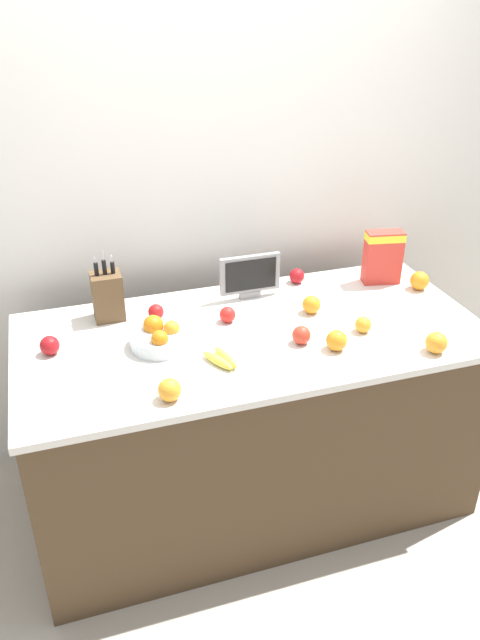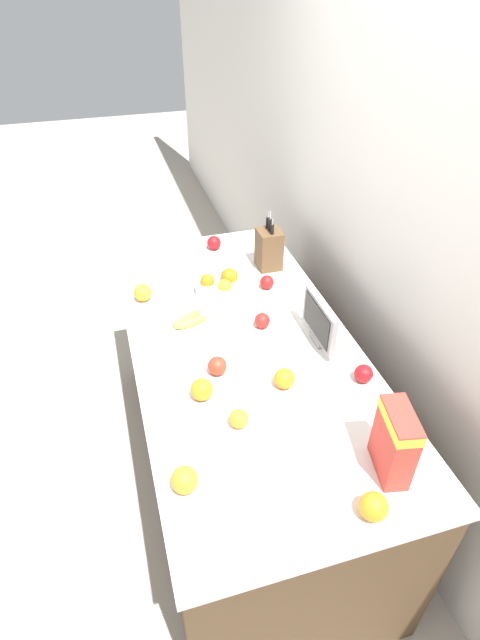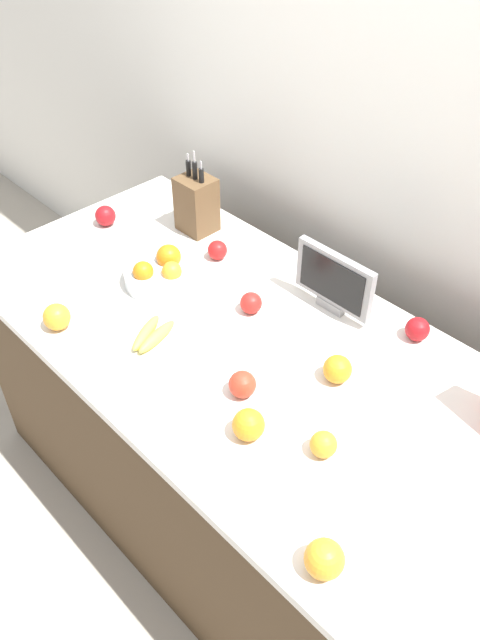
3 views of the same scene
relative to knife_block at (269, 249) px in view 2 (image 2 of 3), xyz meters
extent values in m
plane|color=#B2A899|center=(0.55, -0.30, -1.01)|extent=(14.00, 14.00, 0.00)
cube|color=silver|center=(0.55, 0.37, 0.29)|extent=(9.00, 0.06, 2.60)
cube|color=#4C3823|center=(0.55, -0.30, -0.57)|extent=(1.90, 0.89, 0.87)
cube|color=silver|center=(0.55, -0.30, -0.12)|extent=(1.93, 0.92, 0.03)
cube|color=brown|center=(0.00, 0.00, 0.00)|extent=(0.13, 0.12, 0.21)
cylinder|color=black|center=(-0.03, 0.00, 0.13)|extent=(0.02, 0.02, 0.06)
cube|color=silver|center=(-0.03, 0.00, 0.17)|extent=(0.01, 0.00, 0.03)
cylinder|color=black|center=(0.00, 0.00, 0.13)|extent=(0.02, 0.02, 0.06)
cube|color=silver|center=(0.00, 0.00, 0.18)|extent=(0.01, 0.00, 0.04)
cylinder|color=black|center=(0.03, 0.00, 0.13)|extent=(0.02, 0.02, 0.05)
cube|color=silver|center=(0.03, 0.00, 0.17)|extent=(0.01, 0.00, 0.03)
cube|color=gray|center=(0.64, 0.00, -0.09)|extent=(0.10, 0.03, 0.03)
cube|color=gray|center=(0.64, 0.00, 0.01)|extent=(0.28, 0.02, 0.18)
cube|color=black|center=(0.64, -0.01, 0.01)|extent=(0.24, 0.00, 0.14)
cube|color=red|center=(1.29, -0.04, 0.02)|extent=(0.19, 0.11, 0.26)
cube|color=yellow|center=(1.29, -0.04, 0.12)|extent=(0.19, 0.11, 0.04)
cylinder|color=silver|center=(0.16, -0.30, -0.08)|extent=(0.24, 0.24, 0.06)
sphere|color=orange|center=(0.21, -0.29, -0.04)|extent=(0.06, 0.06, 0.06)
sphere|color=orange|center=(0.15, -0.25, -0.03)|extent=(0.08, 0.08, 0.08)
sphere|color=orange|center=(0.15, -0.36, -0.04)|extent=(0.07, 0.07, 0.07)
ellipsoid|color=yellow|center=(0.38, -0.49, -0.09)|extent=(0.07, 0.17, 0.04)
ellipsoid|color=yellow|center=(0.34, -0.50, -0.09)|extent=(0.10, 0.16, 0.04)
sphere|color=red|center=(0.47, -0.19, -0.07)|extent=(0.07, 0.07, 0.07)
sphere|color=#A31419|center=(0.90, 0.08, -0.07)|extent=(0.07, 0.07, 0.07)
sphere|color=#A31419|center=(-0.26, -0.23, -0.07)|extent=(0.08, 0.08, 0.08)
sphere|color=red|center=(0.19, -0.07, -0.07)|extent=(0.07, 0.07, 0.07)
sphere|color=red|center=(0.70, -0.45, -0.07)|extent=(0.08, 0.08, 0.08)
sphere|color=orange|center=(0.81, -0.54, -0.06)|extent=(0.08, 0.08, 0.08)
sphere|color=orange|center=(0.98, -0.44, -0.07)|extent=(0.07, 0.07, 0.07)
sphere|color=orange|center=(0.12, -0.66, -0.06)|extent=(0.08, 0.08, 0.08)
sphere|color=orange|center=(1.42, -0.16, -0.06)|extent=(0.09, 0.09, 0.09)
sphere|color=orange|center=(1.18, -0.67, -0.06)|extent=(0.09, 0.09, 0.09)
sphere|color=orange|center=(0.84, -0.22, -0.07)|extent=(0.08, 0.08, 0.08)
camera|label=1|loc=(-0.19, -2.42, 1.19)|focal=35.00mm
camera|label=2|loc=(2.10, -0.77, 1.25)|focal=28.00mm
camera|label=3|loc=(1.52, -1.25, 1.15)|focal=35.00mm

